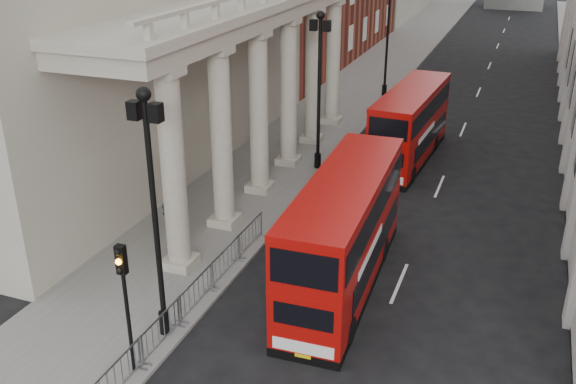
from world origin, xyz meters
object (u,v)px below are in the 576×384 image
object	(u,v)px
lamp_post_mid	(319,81)
pedestrian_a	(170,207)
bus_near	(344,231)
lamp_post_south	(153,201)
bus_far	(411,123)
pedestrian_b	(258,160)
pedestrian_c	(289,131)
lamp_post_north	(388,31)
traffic_light	(124,286)

from	to	relation	value
lamp_post_mid	pedestrian_a	xyz separation A→B (m)	(-3.78, -9.13, -3.83)
bus_near	lamp_post_south	bearing A→B (deg)	-133.50
bus_far	pedestrian_b	world-z (taller)	bus_far
bus_far	pedestrian_c	world-z (taller)	bus_far
pedestrian_a	bus_near	bearing A→B (deg)	-32.43
lamp_post_mid	pedestrian_b	world-z (taller)	lamp_post_mid
lamp_post_south	lamp_post_north	size ratio (longest dim) A/B	1.00
lamp_post_south	pedestrian_c	distance (m)	19.14
lamp_post_mid	lamp_post_south	bearing A→B (deg)	-90.00
bus_near	pedestrian_c	xyz separation A→B (m)	(-7.22, 13.38, -1.17)
lamp_post_north	bus_far	bearing A→B (deg)	-71.24
traffic_light	lamp_post_north	bearing A→B (deg)	90.17
bus_near	pedestrian_c	size ratio (longest dim) A/B	5.21
lamp_post_mid	pedestrian_c	size ratio (longest dim) A/B	4.31
bus_near	pedestrian_a	xyz separation A→B (m)	(-8.36, 1.68, -1.17)
lamp_post_north	lamp_post_south	bearing A→B (deg)	-90.00
lamp_post_north	bus_far	world-z (taller)	lamp_post_north
lamp_post_mid	pedestrian_b	distance (m)	5.17
lamp_post_north	pedestrian_c	bearing A→B (deg)	-101.10
bus_far	pedestrian_a	bearing A→B (deg)	-119.59
lamp_post_mid	bus_far	distance (m)	6.10
traffic_light	pedestrian_c	world-z (taller)	traffic_light
lamp_post_south	bus_far	world-z (taller)	lamp_post_south
lamp_post_mid	bus_far	world-z (taller)	lamp_post_mid
lamp_post_mid	bus_far	bearing A→B (deg)	37.50
lamp_post_south	pedestrian_c	xyz separation A→B (m)	(-2.64, 18.57, -3.83)
pedestrian_b	traffic_light	bearing A→B (deg)	77.94
lamp_post_south	pedestrian_b	world-z (taller)	lamp_post_south
bus_near	bus_far	xyz separation A→B (m)	(-0.27, 14.12, -0.13)
traffic_light	pedestrian_b	xyz separation A→B (m)	(-2.67, 15.86, -2.12)
bus_far	pedestrian_c	xyz separation A→B (m)	(-6.95, -0.74, -1.04)
bus_near	lamp_post_north	bearing A→B (deg)	97.64
lamp_post_north	pedestrian_a	size ratio (longest dim) A/B	4.34
bus_far	pedestrian_a	world-z (taller)	bus_far
lamp_post_mid	pedestrian_b	bearing A→B (deg)	-139.93
lamp_post_mid	traffic_light	distance (m)	18.11
bus_near	bus_far	size ratio (longest dim) A/B	1.05
pedestrian_a	pedestrian_c	world-z (taller)	pedestrian_c
pedestrian_b	pedestrian_a	bearing A→B (deg)	58.52
bus_near	bus_far	distance (m)	14.12
bus_near	pedestrian_c	world-z (taller)	bus_near
pedestrian_c	lamp_post_north	bearing A→B (deg)	70.90
bus_far	pedestrian_c	distance (m)	7.06
traffic_light	pedestrian_a	world-z (taller)	traffic_light
pedestrian_a	pedestrian_c	distance (m)	11.76
lamp_post_mid	bus_near	size ratio (longest dim) A/B	0.83
pedestrian_b	pedestrian_c	xyz separation A→B (m)	(-0.06, 4.73, 0.10)
lamp_post_north	bus_far	distance (m)	13.69
lamp_post_mid	pedestrian_c	xyz separation A→B (m)	(-2.64, 2.57, -3.83)
lamp_post_south	bus_near	xyz separation A→B (m)	(4.58, 5.19, -2.66)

